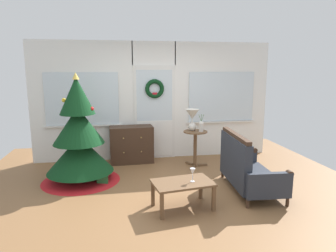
{
  "coord_description": "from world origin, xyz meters",
  "views": [
    {
      "loc": [
        -0.79,
        -4.47,
        1.95
      ],
      "look_at": [
        0.05,
        0.55,
        1.0
      ],
      "focal_mm": 32.21,
      "sensor_mm": 36.0,
      "label": 1
    }
  ],
  "objects_px": {
    "dresser_cabinet": "(132,144)",
    "gift_box": "(103,178)",
    "side_table": "(195,142)",
    "table_lamp": "(192,117)",
    "coffee_table": "(183,186)",
    "wine_glass": "(193,172)",
    "flower_vase": "(201,126)",
    "settee_sofa": "(246,168)",
    "christmas_tree": "(79,141)"
  },
  "relations": [
    {
      "from": "dresser_cabinet",
      "to": "gift_box",
      "type": "height_order",
      "value": "dresser_cabinet"
    },
    {
      "from": "side_table",
      "to": "dresser_cabinet",
      "type": "bearing_deg",
      "value": 158.38
    },
    {
      "from": "side_table",
      "to": "table_lamp",
      "type": "distance_m",
      "value": 0.51
    },
    {
      "from": "coffee_table",
      "to": "wine_glass",
      "type": "xyz_separation_m",
      "value": [
        0.14,
        -0.02,
        0.2
      ]
    },
    {
      "from": "flower_vase",
      "to": "wine_glass",
      "type": "bearing_deg",
      "value": -109.16
    },
    {
      "from": "dresser_cabinet",
      "to": "flower_vase",
      "type": "bearing_deg",
      "value": -22.36
    },
    {
      "from": "wine_glass",
      "to": "gift_box",
      "type": "xyz_separation_m",
      "value": [
        -1.31,
        1.18,
        -0.45
      ]
    },
    {
      "from": "dresser_cabinet",
      "to": "table_lamp",
      "type": "distance_m",
      "value": 1.44
    },
    {
      "from": "dresser_cabinet",
      "to": "side_table",
      "type": "height_order",
      "value": "dresser_cabinet"
    },
    {
      "from": "table_lamp",
      "to": "flower_vase",
      "type": "height_order",
      "value": "table_lamp"
    },
    {
      "from": "table_lamp",
      "to": "coffee_table",
      "type": "height_order",
      "value": "table_lamp"
    },
    {
      "from": "wine_glass",
      "to": "gift_box",
      "type": "bearing_deg",
      "value": 138.04
    },
    {
      "from": "settee_sofa",
      "to": "wine_glass",
      "type": "height_order",
      "value": "settee_sofa"
    },
    {
      "from": "settee_sofa",
      "to": "wine_glass",
      "type": "distance_m",
      "value": 1.13
    },
    {
      "from": "table_lamp",
      "to": "gift_box",
      "type": "height_order",
      "value": "table_lamp"
    },
    {
      "from": "side_table",
      "to": "settee_sofa",
      "type": "bearing_deg",
      "value": -69.89
    },
    {
      "from": "christmas_tree",
      "to": "settee_sofa",
      "type": "xyz_separation_m",
      "value": [
        2.71,
        -0.9,
        -0.35
      ]
    },
    {
      "from": "dresser_cabinet",
      "to": "coffee_table",
      "type": "bearing_deg",
      "value": -75.26
    },
    {
      "from": "settee_sofa",
      "to": "table_lamp",
      "type": "distance_m",
      "value": 1.63
    },
    {
      "from": "gift_box",
      "to": "table_lamp",
      "type": "bearing_deg",
      "value": 21.6
    },
    {
      "from": "dresser_cabinet",
      "to": "settee_sofa",
      "type": "bearing_deg",
      "value": -46.52
    },
    {
      "from": "side_table",
      "to": "coffee_table",
      "type": "bearing_deg",
      "value": -109.74
    },
    {
      "from": "flower_vase",
      "to": "coffee_table",
      "type": "height_order",
      "value": "flower_vase"
    },
    {
      "from": "wine_glass",
      "to": "gift_box",
      "type": "relative_size",
      "value": 1.04
    },
    {
      "from": "christmas_tree",
      "to": "gift_box",
      "type": "height_order",
      "value": "christmas_tree"
    },
    {
      "from": "coffee_table",
      "to": "gift_box",
      "type": "height_order",
      "value": "coffee_table"
    },
    {
      "from": "side_table",
      "to": "wine_glass",
      "type": "distance_m",
      "value": 1.91
    },
    {
      "from": "dresser_cabinet",
      "to": "side_table",
      "type": "bearing_deg",
      "value": -21.62
    },
    {
      "from": "christmas_tree",
      "to": "coffee_table",
      "type": "relative_size",
      "value": 2.1
    },
    {
      "from": "table_lamp",
      "to": "gift_box",
      "type": "bearing_deg",
      "value": -158.4
    },
    {
      "from": "table_lamp",
      "to": "wine_glass",
      "type": "bearing_deg",
      "value": -103.69
    },
    {
      "from": "settee_sofa",
      "to": "flower_vase",
      "type": "xyz_separation_m",
      "value": [
        -0.4,
        1.29,
        0.48
      ]
    },
    {
      "from": "wine_glass",
      "to": "flower_vase",
      "type": "bearing_deg",
      "value": 70.84
    },
    {
      "from": "settee_sofa",
      "to": "coffee_table",
      "type": "bearing_deg",
      "value": -157.96
    },
    {
      "from": "settee_sofa",
      "to": "christmas_tree",
      "type": "bearing_deg",
      "value": 161.61
    },
    {
      "from": "christmas_tree",
      "to": "side_table",
      "type": "relative_size",
      "value": 2.59
    },
    {
      "from": "settee_sofa",
      "to": "flower_vase",
      "type": "bearing_deg",
      "value": 107.01
    },
    {
      "from": "settee_sofa",
      "to": "side_table",
      "type": "xyz_separation_m",
      "value": [
        -0.5,
        1.35,
        0.15
      ]
    },
    {
      "from": "table_lamp",
      "to": "coffee_table",
      "type": "relative_size",
      "value": 0.48
    },
    {
      "from": "christmas_tree",
      "to": "side_table",
      "type": "bearing_deg",
      "value": 11.62
    },
    {
      "from": "christmas_tree",
      "to": "coffee_table",
      "type": "distance_m",
      "value": 2.11
    },
    {
      "from": "gift_box",
      "to": "dresser_cabinet",
      "type": "bearing_deg",
      "value": 64.12
    },
    {
      "from": "dresser_cabinet",
      "to": "gift_box",
      "type": "relative_size",
      "value": 4.92
    },
    {
      "from": "christmas_tree",
      "to": "flower_vase",
      "type": "xyz_separation_m",
      "value": [
        2.31,
        0.39,
        0.13
      ]
    },
    {
      "from": "settee_sofa",
      "to": "side_table",
      "type": "relative_size",
      "value": 1.91
    },
    {
      "from": "side_table",
      "to": "coffee_table",
      "type": "xyz_separation_m",
      "value": [
        -0.65,
        -1.82,
        -0.18
      ]
    },
    {
      "from": "coffee_table",
      "to": "flower_vase",
      "type": "bearing_deg",
      "value": 66.83
    },
    {
      "from": "christmas_tree",
      "to": "wine_glass",
      "type": "relative_size",
      "value": 9.81
    },
    {
      "from": "flower_vase",
      "to": "gift_box",
      "type": "xyz_separation_m",
      "value": [
        -1.93,
        -0.6,
        -0.76
      ]
    },
    {
      "from": "coffee_table",
      "to": "gift_box",
      "type": "relative_size",
      "value": 4.87
    }
  ]
}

